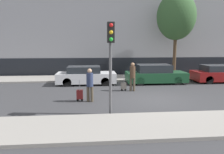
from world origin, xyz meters
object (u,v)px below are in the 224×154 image
object	(u,v)px
trolley_left	(80,94)
trolley_right	(124,86)
pedestrian_right	(133,75)
parked_car_1	(155,75)
bare_tree_near_crossing	(176,16)
traffic_light	(111,50)
parked_car_2	(219,74)
pedestrian_left	(90,83)
parked_car_0	(86,76)

from	to	relation	value
trolley_left	trolley_right	distance (m)	3.44
pedestrian_right	trolley_right	distance (m)	0.89
trolley_left	parked_car_1	bearing A→B (deg)	40.67
bare_tree_near_crossing	parked_car_1	bearing A→B (deg)	-133.04
pedestrian_right	parked_car_1	bearing A→B (deg)	62.81
pedestrian_right	traffic_light	size ratio (longest dim) A/B	0.47
parked_car_2	traffic_light	bearing A→B (deg)	-141.71
pedestrian_left	bare_tree_near_crossing	bearing A→B (deg)	62.42
trolley_left	traffic_light	xyz separation A→B (m)	(1.39, -2.37, 2.34)
parked_car_2	traffic_light	world-z (taller)	traffic_light
trolley_right	traffic_light	bearing A→B (deg)	-104.64
parked_car_0	trolley_left	size ratio (longest dim) A/B	3.76
trolley_right	parked_car_0	bearing A→B (deg)	134.99
parked_car_2	pedestrian_right	distance (m)	7.61
bare_tree_near_crossing	pedestrian_right	bearing A→B (deg)	-132.35
traffic_light	trolley_left	bearing A→B (deg)	120.42
parked_car_0	trolley_right	bearing A→B (deg)	-45.01
parked_car_0	pedestrian_right	bearing A→B (deg)	-40.87
trolley_left	parked_car_0	bearing A→B (deg)	87.56
parked_car_2	pedestrian_right	xyz separation A→B (m)	(-7.16, -2.54, 0.39)
parked_car_2	pedestrian_left	world-z (taller)	pedestrian_left
trolley_left	pedestrian_right	size ratio (longest dim) A/B	0.63
trolley_right	bare_tree_near_crossing	distance (m)	8.55
parked_car_0	trolley_left	distance (m)	4.67
parked_car_1	parked_car_2	xyz separation A→B (m)	(5.01, 0.12, -0.04)
parked_car_1	traffic_light	world-z (taller)	traffic_light
trolley_left	bare_tree_near_crossing	distance (m)	11.53
parked_car_0	pedestrian_left	size ratio (longest dim) A/B	2.48
parked_car_0	parked_car_2	xyz separation A→B (m)	(10.10, 0.00, -0.00)
pedestrian_right	trolley_right	xyz separation A→B (m)	(-0.53, 0.14, -0.70)
parked_car_1	trolley_right	size ratio (longest dim) A/B	4.19
parked_car_2	trolley_left	xyz separation A→B (m)	(-10.30, -4.66, -0.27)
parked_car_1	traffic_light	size ratio (longest dim) A/B	1.16
trolley_right	bare_tree_near_crossing	size ratio (longest dim) A/B	0.15
pedestrian_left	trolley_left	world-z (taller)	pedestrian_left
parked_car_0	trolley_left	bearing A→B (deg)	-92.44
parked_car_1	bare_tree_near_crossing	distance (m)	5.71
trolley_right	traffic_light	xyz separation A→B (m)	(-1.21, -4.62, 2.37)
parked_car_0	bare_tree_near_crossing	size ratio (longest dim) A/B	0.60
parked_car_2	pedestrian_left	distance (m)	10.90
parked_car_1	parked_car_2	size ratio (longest dim) A/B	1.10
parked_car_0	trolley_right	size ratio (longest dim) A/B	4.04
pedestrian_left	trolley_left	distance (m)	0.83
parked_car_1	trolley_left	xyz separation A→B (m)	(-5.29, -4.54, -0.31)
parked_car_1	pedestrian_left	xyz separation A→B (m)	(-4.76, -4.70, 0.31)
parked_car_0	parked_car_2	size ratio (longest dim) A/B	1.06
trolley_left	bare_tree_near_crossing	xyz separation A→B (m)	(7.70, 7.12, 4.80)
parked_car_2	pedestrian_right	world-z (taller)	pedestrian_right
bare_tree_near_crossing	parked_car_2	bearing A→B (deg)	-43.44
parked_car_2	pedestrian_left	bearing A→B (deg)	-153.74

